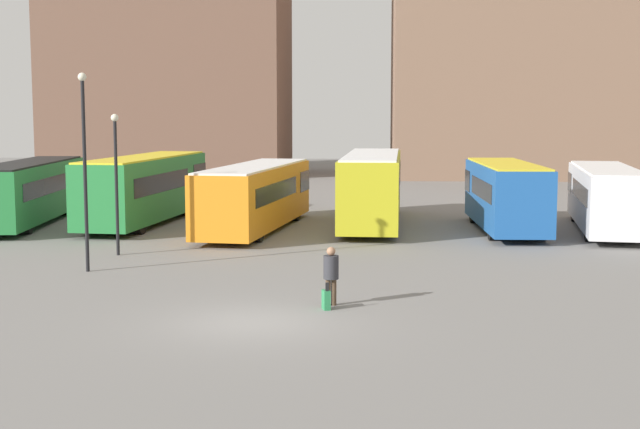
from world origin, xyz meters
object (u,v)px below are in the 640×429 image
Objects in this scene: bus_0 at (29,190)px; lamp_post_1 at (116,172)px; suitcase at (326,300)px; bus_5 at (606,196)px; bus_1 at (146,187)px; bus_3 at (372,186)px; lamp_post_0 at (85,157)px; bus_2 at (256,194)px; traveler at (331,271)px; bus_4 at (505,194)px.

lamp_post_1 is (6.93, -9.09, 1.49)m from bus_0.
bus_0 is 23.41m from suitcase.
bus_5 is at bearing 21.87° from lamp_post_1.
bus_1 is 0.94× the size of bus_3.
suitcase is (15.14, -17.80, -1.34)m from bus_0.
lamp_post_0 reaches higher than bus_3.
bus_3 is at bearing -93.41° from bus_0.
bus_3 reaches higher than bus_0.
bus_3 is (5.23, 2.12, 0.23)m from bus_2.
traveler is at bearing -44.63° from lamp_post_1.
bus_2 is 15.88× the size of suitcase.
bus_5 is 6.85× the size of traveler.
lamp_post_1 is at bearing 26.30° from suitcase.
lamp_post_1 is at bearing 157.94° from bus_2.
lamp_post_0 reaches higher than bus_0.
suitcase is at bearing -46.71° from lamp_post_1.
bus_1 is 7.28× the size of traveler.
lamp_post_0 is (-8.35, 4.78, 2.83)m from traveler.
bus_1 reaches higher than bus_0.
bus_5 is 21.41m from lamp_post_1.
traveler is 11.88m from lamp_post_1.
bus_1 is at bearing 10.77° from suitcase.
bus_2 is at bearing 60.77° from lamp_post_1.
bus_0 is at bearing 24.40° from traveler.
bus_2 is at bearing -3.06° from suitcase.
bus_1 is at bearing 77.37° from bus_2.
bus_3 is (10.79, 0.11, 0.08)m from bus_1.
bus_4 is 19.13m from lamp_post_0.
bus_4 is at bearing -105.43° from bus_3.
lamp_post_1 is (-4.19, -7.49, 1.50)m from bus_2.
bus_3 is at bearing -83.78° from bus_1.
bus_5 is at bearing -52.43° from traveler.
suitcase is at bearing 178.20° from bus_3.
lamp_post_0 is 3.50m from lamp_post_1.
bus_1 is 20.63m from suitcase.
bus_5 is at bearing -51.85° from suitcase.
traveler is 0.25× the size of lamp_post_0.
bus_5 reaches higher than suitcase.
lamp_post_0 reaches higher than lamp_post_1.
lamp_post_0 reaches higher than bus_4.
bus_3 is 16.58× the size of suitcase.
bus_0 is 1.28× the size of bus_4.
lamp_post_0 reaches higher than traveler.
lamp_post_1 is (1.38, -9.49, 1.35)m from bus_1.
lamp_post_0 is at bearing 40.34° from suitcase.
bus_3 reaches higher than bus_2.
bus_2 reaches higher than bus_5.
bus_3 reaches higher than traveler.
lamp_post_1 is (0.04, 3.43, -0.70)m from lamp_post_0.
bus_1 is 1.06× the size of bus_5.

